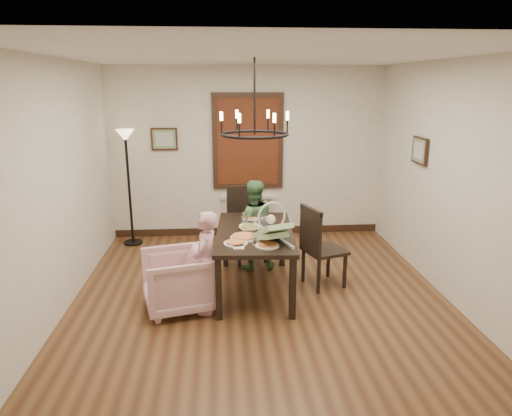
{
  "coord_description": "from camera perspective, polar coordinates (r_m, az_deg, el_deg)",
  "views": [
    {
      "loc": [
        -0.45,
        -5.0,
        2.52
      ],
      "look_at": [
        -0.03,
        0.35,
        1.05
      ],
      "focal_mm": 32.0,
      "sensor_mm": 36.0,
      "label": 1
    }
  ],
  "objects": [
    {
      "name": "room_shell",
      "position": [
        5.5,
        0.3,
        3.58
      ],
      "size": [
        4.51,
        5.0,
        2.81
      ],
      "color": "brown",
      "rests_on": "ground"
    },
    {
      "name": "dining_table",
      "position": [
        5.62,
        -0.17,
        -3.72
      ],
      "size": [
        1.02,
        1.7,
        0.77
      ],
      "rotation": [
        0.0,
        0.0,
        -0.06
      ],
      "color": "black",
      "rests_on": "room_shell"
    },
    {
      "name": "chair_far",
      "position": [
        6.61,
        -1.06,
        -2.04
      ],
      "size": [
        0.6,
        0.6,
        1.09
      ],
      "primitive_type": null,
      "rotation": [
        0.0,
        0.0,
        0.29
      ],
      "color": "black",
      "rests_on": "room_shell"
    },
    {
      "name": "chair_right",
      "position": [
        5.86,
        8.57,
        -4.68
      ],
      "size": [
        0.6,
        0.6,
        1.07
      ],
      "primitive_type": null,
      "rotation": [
        0.0,
        0.0,
        1.91
      ],
      "color": "black",
      "rests_on": "room_shell"
    },
    {
      "name": "armchair",
      "position": [
        5.35,
        -9.83,
        -8.94
      ],
      "size": [
        0.91,
        0.9,
        0.68
      ],
      "primitive_type": "imported",
      "rotation": [
        0.0,
        0.0,
        -1.33
      ],
      "color": "beige",
      "rests_on": "room_shell"
    },
    {
      "name": "elderly_woman",
      "position": [
        5.18,
        -6.27,
        -7.83
      ],
      "size": [
        0.33,
        0.41,
        0.98
      ],
      "primitive_type": "imported",
      "rotation": [
        0.0,
        0.0,
        -1.87
      ],
      "color": "#D0929F",
      "rests_on": "room_shell"
    },
    {
      "name": "seated_man",
      "position": [
        6.32,
        -0.38,
        -3.08
      ],
      "size": [
        0.55,
        0.44,
        1.05
      ],
      "primitive_type": "imported",
      "rotation": [
        0.0,
        0.0,
        3.24
      ],
      "color": "#4A7948",
      "rests_on": "room_shell"
    },
    {
      "name": "baby_bouncer",
      "position": [
        5.12,
        2.02,
        -2.71
      ],
      "size": [
        0.52,
        0.6,
        0.33
      ],
      "primitive_type": null,
      "rotation": [
        0.0,
        0.0,
        0.34
      ],
      "color": "#A6CC8D",
      "rests_on": "dining_table"
    },
    {
      "name": "salad_bowl",
      "position": [
        5.58,
        -0.81,
        -2.53
      ],
      "size": [
        0.31,
        0.31,
        0.08
      ],
      "primitive_type": "imported",
      "color": "white",
      "rests_on": "dining_table"
    },
    {
      "name": "pizza_platter",
      "position": [
        5.32,
        -1.52,
        -3.65
      ],
      "size": [
        0.32,
        0.32,
        0.04
      ],
      "primitive_type": "cylinder",
      "color": "tan",
      "rests_on": "dining_table"
    },
    {
      "name": "drinking_glass",
      "position": [
        5.64,
        1.17,
        -1.99
      ],
      "size": [
        0.07,
        0.07,
        0.14
      ],
      "primitive_type": "cylinder",
      "color": "silver",
      "rests_on": "dining_table"
    },
    {
      "name": "window_blinds",
      "position": [
        7.53,
        -1.02,
        8.32
      ],
      "size": [
        1.0,
        0.03,
        1.4
      ],
      "primitive_type": "cube",
      "color": "#572A11",
      "rests_on": "room_shell"
    },
    {
      "name": "radiator",
      "position": [
        7.8,
        -0.99,
        -0.82
      ],
      "size": [
        0.92,
        0.12,
        0.62
      ],
      "primitive_type": null,
      "color": "silver",
      "rests_on": "room_shell"
    },
    {
      "name": "picture_back",
      "position": [
        7.57,
        -11.39,
        8.44
      ],
      "size": [
        0.42,
        0.03,
        0.36
      ],
      "primitive_type": "cube",
      "color": "black",
      "rests_on": "room_shell"
    },
    {
      "name": "picture_right",
      "position": [
        6.53,
        19.76,
        6.78
      ],
      "size": [
        0.03,
        0.42,
        0.36
      ],
      "primitive_type": "cube",
      "rotation": [
        0.0,
        0.0,
        1.57
      ],
      "color": "black",
      "rests_on": "room_shell"
    },
    {
      "name": "floor_lamp",
      "position": [
        7.47,
        -15.56,
        2.25
      ],
      "size": [
        0.3,
        0.3,
        1.8
      ],
      "primitive_type": null,
      "color": "black",
      "rests_on": "room_shell"
    },
    {
      "name": "chandelier",
      "position": [
        5.34,
        -0.18,
        9.2
      ],
      "size": [
        0.8,
        0.8,
        0.04
      ],
      "primitive_type": "torus",
      "color": "black",
      "rests_on": "room_shell"
    }
  ]
}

